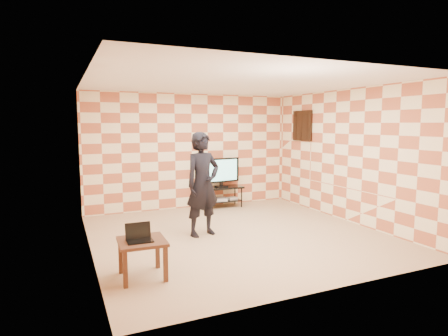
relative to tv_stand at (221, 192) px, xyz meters
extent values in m
plane|color=tan|center=(-0.62, -2.17, -0.37)|extent=(5.00, 5.00, 0.00)
cube|color=#FFECBC|center=(-0.62, 0.33, 0.98)|extent=(5.00, 0.02, 2.70)
cube|color=#FFECBC|center=(-0.62, -4.67, 0.98)|extent=(5.00, 0.02, 2.70)
cube|color=#FFECBC|center=(-3.12, -2.17, 0.98)|extent=(0.02, 5.00, 2.70)
cube|color=#FFECBC|center=(1.88, -2.17, 0.98)|extent=(0.02, 5.00, 2.70)
cube|color=white|center=(-0.62, -2.17, 2.33)|extent=(5.00, 5.00, 0.02)
cube|color=black|center=(1.85, -0.62, 1.58)|extent=(0.04, 0.72, 0.72)
cube|color=black|center=(1.85, -0.62, 1.58)|extent=(0.04, 0.03, 0.68)
cube|color=black|center=(1.85, -0.62, 1.58)|extent=(0.04, 0.68, 0.03)
cube|color=black|center=(0.00, 0.00, 0.11)|extent=(1.03, 0.46, 0.04)
cube|color=black|center=(0.00, 0.00, -0.21)|extent=(0.92, 0.41, 0.03)
cylinder|color=black|center=(-0.45, -0.18, -0.12)|extent=(0.03, 0.03, 0.50)
cylinder|color=black|center=(-0.45, 0.18, -0.12)|extent=(0.03, 0.03, 0.50)
cylinder|color=black|center=(0.45, -0.18, -0.12)|extent=(0.03, 0.03, 0.50)
cylinder|color=black|center=(0.45, 0.18, -0.12)|extent=(0.03, 0.03, 0.50)
cube|color=black|center=(0.00, 0.00, 0.15)|extent=(0.30, 0.21, 0.03)
cube|color=black|center=(0.00, 0.00, 0.20)|extent=(0.08, 0.06, 0.08)
cube|color=black|center=(0.00, 0.00, 0.53)|extent=(0.95, 0.17, 0.58)
cube|color=#79DCD3|center=(0.00, -0.03, 0.53)|extent=(0.84, 0.11, 0.50)
cube|color=#B0B0B2|center=(-0.09, -0.02, -0.16)|extent=(0.45, 0.36, 0.07)
cube|color=silver|center=(0.29, 0.01, -0.17)|extent=(0.26, 0.21, 0.05)
cube|color=#352217|center=(-2.58, -3.38, 0.11)|extent=(0.62, 0.62, 0.04)
cube|color=#352217|center=(-2.84, -3.62, -0.14)|extent=(0.06, 0.06, 0.46)
cube|color=#352217|center=(-2.82, -3.13, -0.14)|extent=(0.06, 0.06, 0.46)
cube|color=#352217|center=(-2.34, -3.64, -0.14)|extent=(0.06, 0.06, 0.46)
cube|color=#352217|center=(-2.32, -3.14, -0.14)|extent=(0.06, 0.06, 0.46)
cube|color=black|center=(-2.62, -3.43, 0.14)|extent=(0.33, 0.24, 0.02)
cube|color=black|center=(-2.62, -3.32, 0.25)|extent=(0.33, 0.06, 0.21)
imported|color=black|center=(-1.20, -1.94, 0.56)|extent=(0.76, 0.59, 1.85)
camera|label=1|loc=(-3.50, -8.10, 1.62)|focal=30.00mm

